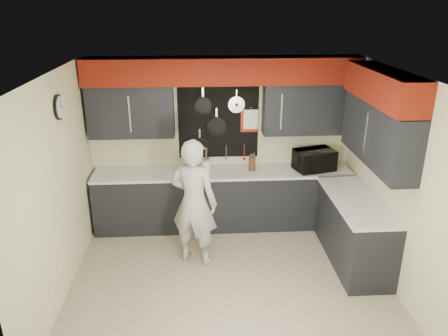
{
  "coord_description": "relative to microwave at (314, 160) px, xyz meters",
  "views": [
    {
      "loc": [
        -0.37,
        -4.69,
        3.36
      ],
      "look_at": [
        -0.04,
        0.5,
        1.33
      ],
      "focal_mm": 35.0,
      "sensor_mm": 36.0,
      "label": 1
    }
  ],
  "objects": [
    {
      "name": "ground",
      "position": [
        -1.38,
        -1.4,
        -1.08
      ],
      "size": [
        4.0,
        4.0,
        0.0
      ],
      "primitive_type": "plane",
      "color": "tan",
      "rests_on": "ground"
    },
    {
      "name": "utensil_crock",
      "position": [
        -1.64,
        0.04,
        -0.07
      ],
      "size": [
        0.13,
        0.13,
        0.17
      ],
      "primitive_type": "cylinder",
      "color": "white",
      "rests_on": "base_cabinets"
    },
    {
      "name": "base_cabinets",
      "position": [
        -0.89,
        -0.27,
        -0.62
      ],
      "size": [
        3.95,
        2.2,
        0.92
      ],
      "color": "black",
      "rests_on": "ground"
    },
    {
      "name": "back_wall_assembly",
      "position": [
        -1.37,
        0.2,
        0.93
      ],
      "size": [
        4.0,
        0.36,
        2.6
      ],
      "color": "beige",
      "rests_on": "ground"
    },
    {
      "name": "person",
      "position": [
        -1.82,
        -0.94,
        -0.21
      ],
      "size": [
        0.75,
        0.63,
        1.74
      ],
      "primitive_type": "imported",
      "rotation": [
        0.0,
        0.0,
        2.75
      ],
      "color": "beige",
      "rests_on": "ground"
    },
    {
      "name": "coffee_maker",
      "position": [
        -1.85,
        0.06,
        0.0
      ],
      "size": [
        0.2,
        0.23,
        0.31
      ],
      "rotation": [
        0.0,
        0.0,
        -0.13
      ],
      "color": "black",
      "rests_on": "base_cabinets"
    },
    {
      "name": "right_wall_assembly",
      "position": [
        0.47,
        -1.14,
        0.86
      ],
      "size": [
        0.36,
        3.5,
        2.6
      ],
      "color": "beige",
      "rests_on": "ground"
    },
    {
      "name": "knife_block",
      "position": [
        -0.94,
        0.05,
        -0.05
      ],
      "size": [
        0.1,
        0.1,
        0.22
      ],
      "primitive_type": "cube",
      "rotation": [
        0.0,
        0.0,
        -0.06
      ],
      "color": "#3D2313",
      "rests_on": "base_cabinets"
    },
    {
      "name": "left_wall_assembly",
      "position": [
        -3.38,
        -1.39,
        0.26
      ],
      "size": [
        0.05,
        3.5,
        2.6
      ],
      "color": "beige",
      "rests_on": "ground"
    },
    {
      "name": "microwave",
      "position": [
        0.0,
        0.0,
        0.0
      ],
      "size": [
        0.66,
        0.53,
        0.32
      ],
      "primitive_type": "imported",
      "rotation": [
        0.0,
        0.0,
        0.27
      ],
      "color": "black",
      "rests_on": "base_cabinets"
    }
  ]
}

